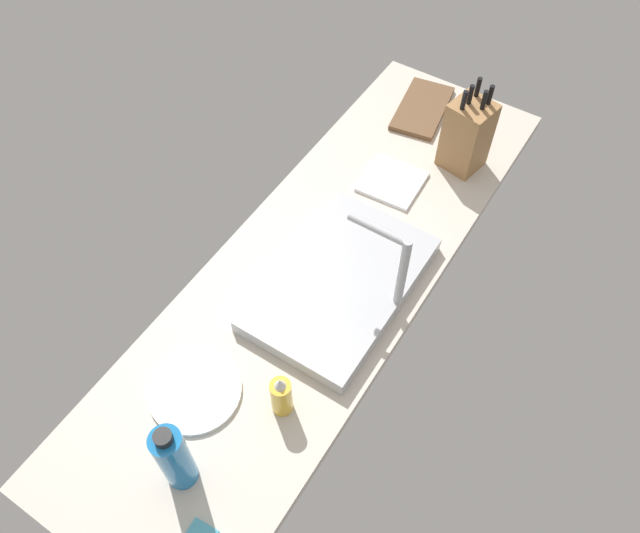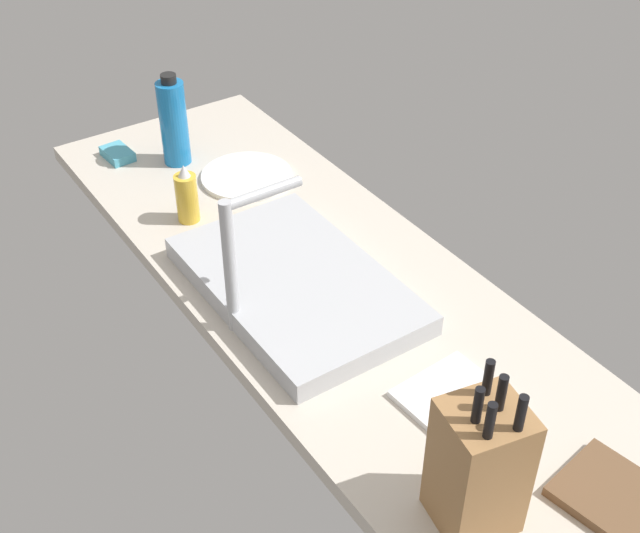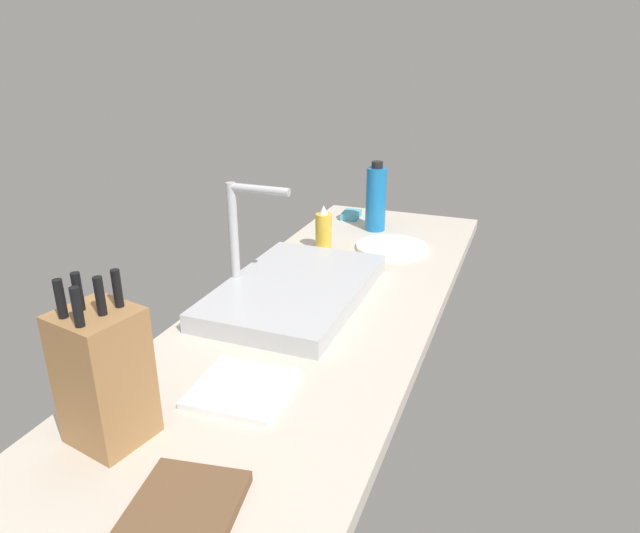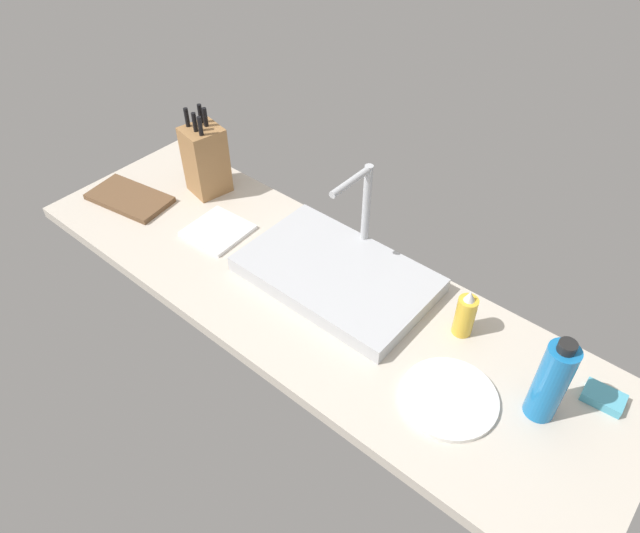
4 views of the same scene
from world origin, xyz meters
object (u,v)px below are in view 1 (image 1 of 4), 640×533
water_bottle (174,458)px  dinner_plate (195,391)px  faucet (395,268)px  knife_block (467,135)px  dish_towel (392,182)px  cutting_board (422,108)px  soap_bottle (281,396)px  sink_basin (341,284)px

water_bottle → dinner_plate: bearing=-148.5°
dinner_plate → faucet: bearing=149.4°
knife_block → dinner_plate: 107.80cm
dinner_plate → dish_towel: size_ratio=1.32×
faucet → cutting_board: bearing=-159.0°
faucet → dish_towel: (-39.39, -20.68, -16.98)cm
soap_bottle → dish_towel: size_ratio=0.83×
soap_bottle → water_bottle: (25.35, -9.56, 4.89)cm
knife_block → dinner_plate: knife_block is taller
sink_basin → soap_bottle: size_ratio=3.67×
faucet → soap_bottle: 40.88cm
sink_basin → cutting_board: (-76.02, -14.65, -1.38)cm
soap_bottle → dinner_plate: 22.42cm
cutting_board → faucet: bearing=21.0°
cutting_board → dish_towel: (34.52, 7.63, -0.30)cm
cutting_board → dish_towel: 35.35cm
sink_basin → dish_towel: sink_basin is taller
knife_block → water_bottle: 122.72cm
faucet → dinner_plate: bearing=-30.6°
soap_bottle → dish_towel: 79.23cm
faucet → dish_towel: bearing=-152.3°
dinner_plate → dish_towel: same height
knife_block → dish_towel: knife_block is taller
faucet → cutting_board: 80.88cm
sink_basin → water_bottle: water_bottle is taller
faucet → water_bottle: bearing=-15.0°
cutting_board → dinner_plate: cutting_board is taller
knife_block → dinner_plate: size_ratio=1.27×
water_bottle → knife_block: bearing=175.2°
soap_bottle → water_bottle: bearing=-20.7°
soap_bottle → dinner_plate: soap_bottle is taller
sink_basin → dish_towel: (-41.50, -7.03, -1.68)cm
faucet → dinner_plate: size_ratio=1.29×
dinner_plate → water_bottle: bearing=31.5°
faucet → cutting_board: faucet is taller
cutting_board → knife_block: bearing=54.1°
dinner_plate → dish_towel: (-86.20, 6.96, 0.00)cm
cutting_board → soap_bottle: size_ratio=1.88×
sink_basin → dinner_plate: bearing=-17.4°
knife_block → water_bottle: knife_block is taller
sink_basin → soap_bottle: soap_bottle is taller
soap_bottle → knife_block: bearing=179.6°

